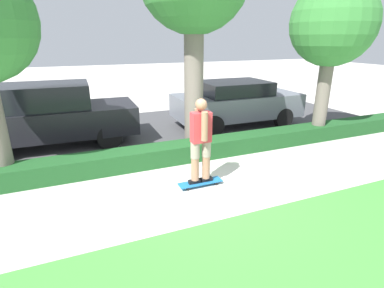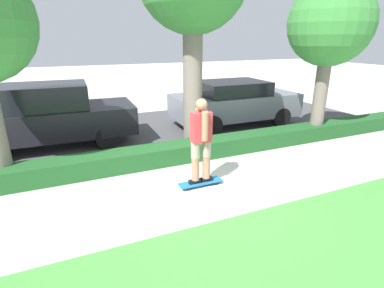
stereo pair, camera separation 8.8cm
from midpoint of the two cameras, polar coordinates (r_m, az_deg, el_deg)
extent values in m
plane|color=beige|center=(5.77, 1.85, -8.86)|extent=(60.00, 60.00, 0.00)
cube|color=#474749|center=(9.46, -9.06, 2.41)|extent=(15.68, 5.00, 0.01)
cube|color=#1E5123|center=(7.03, -3.69, -1.67)|extent=(15.68, 0.60, 0.42)
cube|color=#1E6BAD|center=(5.92, 1.24, -7.31)|extent=(0.88, 0.24, 0.02)
cylinder|color=black|center=(5.99, 4.22, -7.48)|extent=(0.06, 0.04, 0.06)
cylinder|color=black|center=(6.13, 3.44, -6.79)|extent=(0.06, 0.04, 0.06)
cylinder|color=black|center=(5.76, -1.12, -8.57)|extent=(0.06, 0.04, 0.06)
cylinder|color=black|center=(5.91, -1.79, -7.82)|extent=(0.06, 0.04, 0.06)
cube|color=black|center=(5.86, 0.20, -7.12)|extent=(0.26, 0.09, 0.07)
cylinder|color=#A37556|center=(5.69, 0.20, -3.36)|extent=(0.15, 0.15, 0.76)
cylinder|color=gray|center=(5.60, 0.20, -1.20)|extent=(0.17, 0.17, 0.31)
cube|color=black|center=(5.95, 2.26, -6.72)|extent=(0.26, 0.09, 0.07)
cylinder|color=#A37556|center=(5.78, 2.32, -3.00)|extent=(0.15, 0.15, 0.76)
cylinder|color=gray|center=(5.69, 2.35, -0.87)|extent=(0.17, 0.17, 0.31)
cube|color=#C6383D|center=(5.51, 1.32, 3.21)|extent=(0.37, 0.20, 0.56)
cylinder|color=#A37556|center=(5.36, 2.00, 3.37)|extent=(0.12, 0.12, 0.53)
cylinder|color=#A37556|center=(5.63, 0.68, 4.16)|extent=(0.12, 0.12, 0.53)
sphere|color=#A37556|center=(5.41, 1.35, 7.52)|extent=(0.22, 0.22, 0.22)
cylinder|color=#70665B|center=(7.42, -0.22, 11.26)|extent=(0.46, 0.46, 3.36)
cylinder|color=#70665B|center=(9.13, 22.98, 8.59)|extent=(0.36, 0.36, 2.51)
sphere|color=#387F38|center=(9.02, 24.61, 20.19)|extent=(2.18, 2.18, 2.18)
cube|color=black|center=(8.70, -25.67, 3.86)|extent=(4.34, 1.84, 0.72)
cube|color=black|center=(8.58, -27.18, 8.03)|extent=(2.28, 1.57, 0.61)
cylinder|color=black|center=(8.08, -15.99, 1.28)|extent=(0.65, 0.21, 0.65)
cylinder|color=black|center=(9.59, -17.35, 3.97)|extent=(0.65, 0.21, 0.65)
cube|color=slate|center=(10.02, 7.87, 7.40)|extent=(4.10, 1.87, 0.72)
cube|color=black|center=(9.85, 7.40, 10.58)|extent=(2.14, 1.62, 0.42)
cylinder|color=black|center=(10.16, 16.34, 4.88)|extent=(0.64, 0.22, 0.64)
cylinder|color=black|center=(11.45, 11.09, 6.89)|extent=(0.64, 0.22, 0.64)
cylinder|color=black|center=(8.80, 3.49, 3.46)|extent=(0.64, 0.22, 0.64)
cylinder|color=black|center=(10.26, -0.72, 5.81)|extent=(0.64, 0.22, 0.64)
camera|label=1|loc=(0.04, 89.58, 0.15)|focal=28.00mm
camera|label=2|loc=(0.04, -90.42, -0.15)|focal=28.00mm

